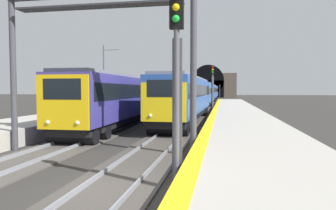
{
  "coord_description": "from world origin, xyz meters",
  "views": [
    {
      "loc": [
        -7.83,
        -3.18,
        2.87
      ],
      "look_at": [
        13.57,
        0.71,
        1.77
      ],
      "focal_mm": 32.66,
      "sensor_mm": 36.0,
      "label": 1
    }
  ],
  "objects": [
    {
      "name": "railway_signal_mid",
      "position": [
        28.54,
        -1.9,
        3.43
      ],
      "size": [
        0.39,
        0.38,
        5.71
      ],
      "rotation": [
        0.0,
        0.0,
        3.14
      ],
      "color": "#4C4C54",
      "rests_on": "ground_plane"
    },
    {
      "name": "train_main_approaching",
      "position": [
        47.22,
        0.0,
        2.27
      ],
      "size": [
        75.96,
        3.14,
        3.95
      ],
      "rotation": [
        0.0,
        0.0,
        3.12
      ],
      "color": "#264C99",
      "rests_on": "ground_plane"
    },
    {
      "name": "platform_right",
      "position": [
        0.0,
        -4.45,
        0.45
      ],
      "size": [
        112.0,
        4.65,
        0.9
      ],
      "primitive_type": "cube",
      "color": "#ADA89E",
      "rests_on": "ground_plane"
    },
    {
      "name": "train_adjacent_platform",
      "position": [
        26.45,
        4.64,
        2.28
      ],
      "size": [
        41.56,
        3.2,
        4.84
      ],
      "rotation": [
        0.0,
        0.0,
        3.16
      ],
      "color": "navy",
      "rests_on": "ground_plane"
    },
    {
      "name": "platform_right_edge_strip",
      "position": [
        0.0,
        -2.37,
        0.91
      ],
      "size": [
        112.0,
        0.5,
        0.01
      ],
      "primitive_type": "cube",
      "color": "yellow",
      "rests_on": "platform_right"
    },
    {
      "name": "tunnel_portal",
      "position": [
        104.13,
        2.32,
        4.42
      ],
      "size": [
        2.72,
        20.18,
        11.8
      ],
      "color": "#51473D",
      "rests_on": "ground_plane"
    },
    {
      "name": "ground_plane",
      "position": [
        0.0,
        0.0,
        0.0
      ],
      "size": [
        320.0,
        320.0,
        0.0
      ],
      "primitive_type": "plane",
      "color": "#302D2B"
    },
    {
      "name": "railway_signal_near",
      "position": [
        0.48,
        -1.9,
        3.35
      ],
      "size": [
        0.39,
        0.38,
        5.57
      ],
      "rotation": [
        0.0,
        0.0,
        3.14
      ],
      "color": "#4C4C54",
      "rests_on": "ground_plane"
    },
    {
      "name": "railway_signal_far",
      "position": [
        98.67,
        -1.9,
        2.85
      ],
      "size": [
        0.39,
        0.38,
        4.67
      ],
      "rotation": [
        0.0,
        0.0,
        3.14
      ],
      "color": "#38383D",
      "rests_on": "ground_plane"
    },
    {
      "name": "overhead_signal_gantry",
      "position": [
        5.03,
        2.32,
        5.54
      ],
      "size": [
        0.7,
        8.77,
        7.34
      ],
      "color": "#3F3F47",
      "rests_on": "ground_plane"
    },
    {
      "name": "track_main_line",
      "position": [
        0.0,
        0.0,
        0.04
      ],
      "size": [
        160.0,
        2.75,
        0.21
      ],
      "color": "#423D38",
      "rests_on": "ground_plane"
    },
    {
      "name": "catenary_mast_near",
      "position": [
        29.04,
        11.78,
        4.35
      ],
      "size": [
        0.22,
        2.08,
        8.48
      ],
      "color": "#595B60",
      "rests_on": "ground_plane"
    }
  ]
}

